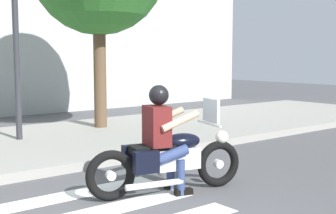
% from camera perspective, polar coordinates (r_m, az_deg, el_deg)
% --- Properties ---
extents(crosswalk_stripe_3, '(2.80, 0.40, 0.01)m').
position_cam_1_polar(crosswalk_stripe_3, '(5.53, -9.49, -12.87)').
color(crosswalk_stripe_3, white).
rests_on(crosswalk_stripe_3, ground).
extents(crosswalk_stripe_4, '(2.80, 0.40, 0.01)m').
position_cam_1_polar(crosswalk_stripe_4, '(6.21, -13.16, -10.80)').
color(crosswalk_stripe_4, white).
rests_on(crosswalk_stripe_4, ground).
extents(motorcycle, '(2.16, 0.87, 1.24)m').
position_cam_1_polar(motorcycle, '(6.12, 0.01, -6.45)').
color(motorcycle, black).
rests_on(motorcycle, ground).
extents(rider, '(0.72, 0.64, 1.44)m').
position_cam_1_polar(rider, '(6.02, -0.67, -3.09)').
color(rider, '#591919').
rests_on(rider, ground).
extents(street_lamp, '(0.28, 0.28, 4.44)m').
position_cam_1_polar(street_lamp, '(9.67, -18.39, 11.13)').
color(street_lamp, '#2D2D33').
rests_on(street_lamp, ground).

